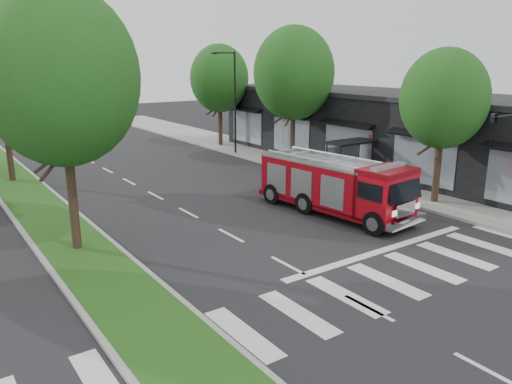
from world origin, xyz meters
TOP-DOWN VIEW (x-y plane):
  - ground at (0.00, 0.00)m, footprint 140.00×140.00m
  - sidewalk_right at (12.50, 10.00)m, footprint 5.00×80.00m
  - median at (-6.00, 18.00)m, footprint 3.00×50.00m
  - storefront_row at (17.00, 10.00)m, footprint 8.00×30.00m
  - bus_shelter at (11.20, 8.15)m, footprint 3.20×1.60m
  - tree_right_near at (11.50, 2.00)m, footprint 4.40×4.40m
  - tree_right_mid at (11.50, 14.00)m, footprint 5.60×5.60m
  - tree_right_far at (11.50, 24.00)m, footprint 5.00×5.00m
  - tree_median_near at (-6.00, 6.00)m, footprint 5.80×5.80m
  - streetlight_right_far at (10.35, 20.00)m, footprint 2.11×0.20m
  - fire_engine at (5.92, 3.82)m, footprint 3.42×8.73m

SIDE VIEW (x-z plane):
  - ground at x=0.00m, z-range 0.00..0.00m
  - sidewalk_right at x=12.50m, z-range 0.00..0.15m
  - median at x=-6.00m, z-range 0.00..0.16m
  - fire_engine at x=5.92m, z-range -0.06..2.89m
  - bus_shelter at x=11.20m, z-range 0.73..3.34m
  - storefront_row at x=17.00m, z-range 0.00..5.00m
  - streetlight_right_far at x=10.35m, z-range 0.48..8.48m
  - tree_right_near at x=11.50m, z-range 1.48..9.53m
  - tree_right_far at x=11.50m, z-range 1.47..10.20m
  - tree_right_mid at x=11.50m, z-range 1.63..11.35m
  - tree_median_near at x=-6.00m, z-range 1.73..11.89m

